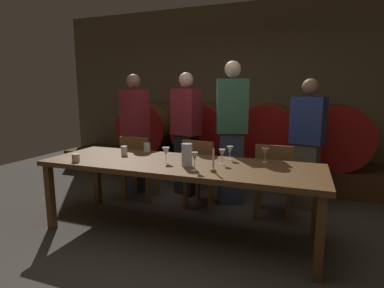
{
  "coord_description": "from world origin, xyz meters",
  "views": [
    {
      "loc": [
        1.04,
        -2.35,
        1.45
      ],
      "look_at": [
        -0.11,
        0.76,
        0.88
      ],
      "focal_mm": 28.18,
      "sensor_mm": 36.0,
      "label": 1
    }
  ],
  "objects_px": {
    "guest_far_left": "(135,132)",
    "pitcher": "(187,155)",
    "wine_glass_far_right": "(265,152)",
    "wine_glass_far_left": "(166,152)",
    "chair_left": "(139,165)",
    "wine_glass_right": "(230,150)",
    "guest_far_right": "(307,144)",
    "dining_table": "(179,168)",
    "wine_barrel_far_left": "(150,128)",
    "wine_barrel_center_right": "(268,133)",
    "chair_right": "(273,177)",
    "chair_center": "(201,171)",
    "guest_center_left": "(186,133)",
    "wine_barrel_far_right": "(336,136)",
    "guest_center_right": "(231,132)",
    "cup_left": "(76,158)",
    "cup_right": "(147,147)",
    "cup_center": "(124,151)",
    "wine_glass_center": "(222,153)",
    "candle_center": "(213,165)",
    "wine_glass_left": "(195,158)",
    "wine_barrel_center_left": "(205,130)"
  },
  "relations": [
    {
      "from": "guest_center_left",
      "to": "wine_barrel_center_right",
      "type": "bearing_deg",
      "value": -119.36
    },
    {
      "from": "guest_center_right",
      "to": "guest_far_right",
      "type": "distance_m",
      "value": 0.93
    },
    {
      "from": "guest_center_right",
      "to": "wine_glass_right",
      "type": "relative_size",
      "value": 12.8
    },
    {
      "from": "wine_barrel_center_right",
      "to": "wine_glass_far_left",
      "type": "relative_size",
      "value": 5.91
    },
    {
      "from": "chair_left",
      "to": "wine_glass_far_right",
      "type": "relative_size",
      "value": 6.01
    },
    {
      "from": "guest_center_right",
      "to": "cup_right",
      "type": "distance_m",
      "value": 1.09
    },
    {
      "from": "guest_center_left",
      "to": "cup_center",
      "type": "distance_m",
      "value": 1.11
    },
    {
      "from": "wine_glass_far_left",
      "to": "wine_glass_center",
      "type": "bearing_deg",
      "value": 11.86
    },
    {
      "from": "wine_barrel_far_left",
      "to": "cup_right",
      "type": "bearing_deg",
      "value": -63.04
    },
    {
      "from": "dining_table",
      "to": "candle_center",
      "type": "distance_m",
      "value": 0.5
    },
    {
      "from": "wine_barrel_center_right",
      "to": "guest_center_left",
      "type": "xyz_separation_m",
      "value": [
        -1.02,
        -0.94,
        0.07
      ]
    },
    {
      "from": "guest_center_left",
      "to": "guest_far_right",
      "type": "relative_size",
      "value": 1.06
    },
    {
      "from": "wine_glass_far_right",
      "to": "chair_center",
      "type": "bearing_deg",
      "value": 154.53
    },
    {
      "from": "cup_left",
      "to": "wine_barrel_far_right",
      "type": "bearing_deg",
      "value": 42.82
    },
    {
      "from": "chair_right",
      "to": "guest_center_left",
      "type": "relative_size",
      "value": 0.51
    },
    {
      "from": "guest_far_left",
      "to": "chair_right",
      "type": "bearing_deg",
      "value": -174.54
    },
    {
      "from": "chair_right",
      "to": "guest_far_left",
      "type": "distance_m",
      "value": 2.07
    },
    {
      "from": "dining_table",
      "to": "chair_center",
      "type": "height_order",
      "value": "chair_center"
    },
    {
      "from": "chair_left",
      "to": "cup_center",
      "type": "xyz_separation_m",
      "value": [
        0.16,
        -0.58,
        0.31
      ]
    },
    {
      "from": "dining_table",
      "to": "candle_center",
      "type": "bearing_deg",
      "value": -27.66
    },
    {
      "from": "guest_center_right",
      "to": "candle_center",
      "type": "xyz_separation_m",
      "value": [
        0.13,
        -1.24,
        -0.13
      ]
    },
    {
      "from": "wine_barrel_far_left",
      "to": "wine_barrel_center_right",
      "type": "distance_m",
      "value": 2.09
    },
    {
      "from": "wine_barrel_far_left",
      "to": "guest_far_right",
      "type": "xyz_separation_m",
      "value": [
        2.66,
        -0.91,
        0.01
      ]
    },
    {
      "from": "pitcher",
      "to": "wine_glass_far_left",
      "type": "distance_m",
      "value": 0.26
    },
    {
      "from": "cup_center",
      "to": "wine_barrel_far_right",
      "type": "bearing_deg",
      "value": 40.5
    },
    {
      "from": "guest_far_right",
      "to": "cup_center",
      "type": "bearing_deg",
      "value": 47.16
    },
    {
      "from": "guest_far_left",
      "to": "pitcher",
      "type": "bearing_deg",
      "value": 152.7
    },
    {
      "from": "wine_barrel_far_right",
      "to": "guest_far_left",
      "type": "xyz_separation_m",
      "value": [
        -2.75,
        -1.05,
        0.06
      ]
    },
    {
      "from": "wine_barrel_center_right",
      "to": "chair_left",
      "type": "bearing_deg",
      "value": -137.0
    },
    {
      "from": "candle_center",
      "to": "cup_center",
      "type": "distance_m",
      "value": 1.19
    },
    {
      "from": "wine_barrel_far_left",
      "to": "pitcher",
      "type": "distance_m",
      "value": 2.72
    },
    {
      "from": "wine_barrel_far_left",
      "to": "chair_left",
      "type": "bearing_deg",
      "value": -67.96
    },
    {
      "from": "dining_table",
      "to": "wine_glass_far_left",
      "type": "relative_size",
      "value": 18.08
    },
    {
      "from": "wine_barrel_far_left",
      "to": "guest_far_left",
      "type": "bearing_deg",
      "value": -73.37
    },
    {
      "from": "chair_right",
      "to": "dining_table",
      "type": "bearing_deg",
      "value": 38.02
    },
    {
      "from": "wine_barrel_center_left",
      "to": "chair_center",
      "type": "distance_m",
      "value": 1.51
    },
    {
      "from": "wine_glass_far_right",
      "to": "wine_glass_far_left",
      "type": "bearing_deg",
      "value": -159.52
    },
    {
      "from": "guest_far_right",
      "to": "wine_glass_right",
      "type": "xyz_separation_m",
      "value": [
        -0.76,
        -0.89,
        0.03
      ]
    },
    {
      "from": "wine_barrel_far_right",
      "to": "wine_glass_far_left",
      "type": "distance_m",
      "value": 2.76
    },
    {
      "from": "cup_right",
      "to": "wine_glass_far_left",
      "type": "bearing_deg",
      "value": -43.3
    },
    {
      "from": "guest_center_right",
      "to": "cup_left",
      "type": "distance_m",
      "value": 1.88
    },
    {
      "from": "wine_barrel_far_right",
      "to": "wine_glass_far_right",
      "type": "bearing_deg",
      "value": -114.12
    },
    {
      "from": "chair_left",
      "to": "wine_glass_right",
      "type": "xyz_separation_m",
      "value": [
        1.33,
        -0.39,
        0.36
      ]
    },
    {
      "from": "candle_center",
      "to": "cup_center",
      "type": "bearing_deg",
      "value": 163.48
    },
    {
      "from": "guest_far_right",
      "to": "dining_table",
      "type": "bearing_deg",
      "value": 62.58
    },
    {
      "from": "cup_right",
      "to": "guest_far_right",
      "type": "bearing_deg",
      "value": 24.58
    },
    {
      "from": "chair_left",
      "to": "wine_glass_center",
      "type": "height_order",
      "value": "wine_glass_center"
    },
    {
      "from": "pitcher",
      "to": "cup_left",
      "type": "distance_m",
      "value": 1.16
    },
    {
      "from": "dining_table",
      "to": "wine_glass_left",
      "type": "xyz_separation_m",
      "value": [
        0.26,
        -0.24,
        0.18
      ]
    },
    {
      "from": "candle_center",
      "to": "chair_left",
      "type": "bearing_deg",
      "value": 144.88
    }
  ]
}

